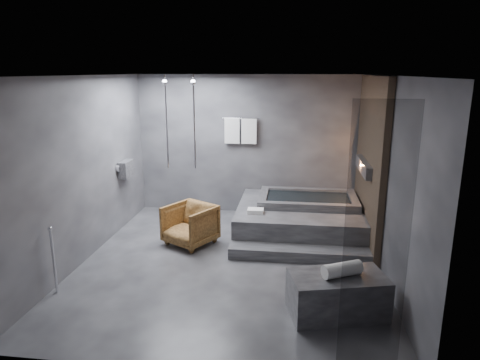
# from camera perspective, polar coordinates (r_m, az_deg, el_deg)

# --- Properties ---
(room) EXTENTS (5.00, 5.04, 2.82)m
(room) POSITION_cam_1_polar(r_m,az_deg,el_deg) (6.35, 2.46, 4.08)
(room) COLOR #2B2B2D
(room) RESTS_ON ground
(tub_deck) EXTENTS (2.20, 2.00, 0.50)m
(tub_deck) POSITION_cam_1_polar(r_m,az_deg,el_deg) (7.88, 7.88, -5.14)
(tub_deck) COLOR #303032
(tub_deck) RESTS_ON ground
(tub_step) EXTENTS (2.20, 0.36, 0.18)m
(tub_step) POSITION_cam_1_polar(r_m,az_deg,el_deg) (6.85, 7.88, -9.69)
(tub_step) COLOR #303032
(tub_step) RESTS_ON ground
(concrete_bench) EXTENTS (1.25, 0.88, 0.51)m
(concrete_bench) POSITION_cam_1_polar(r_m,az_deg,el_deg) (5.44, 12.82, -14.68)
(concrete_bench) COLOR #2D2D30
(concrete_bench) RESTS_ON ground
(driftwood_chair) EXTENTS (1.01, 1.02, 0.68)m
(driftwood_chair) POSITION_cam_1_polar(r_m,az_deg,el_deg) (7.31, -6.68, -5.93)
(driftwood_chair) COLOR #4A2D12
(driftwood_chair) RESTS_ON ground
(rolled_towel) EXTENTS (0.50, 0.37, 0.17)m
(rolled_towel) POSITION_cam_1_polar(r_m,az_deg,el_deg) (5.28, 13.46, -11.53)
(rolled_towel) COLOR white
(rolled_towel) RESTS_ON concrete_bench
(deck_towel) EXTENTS (0.28, 0.21, 0.07)m
(deck_towel) POSITION_cam_1_polar(r_m,az_deg,el_deg) (7.34, 2.07, -4.14)
(deck_towel) COLOR white
(deck_towel) RESTS_ON tub_deck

